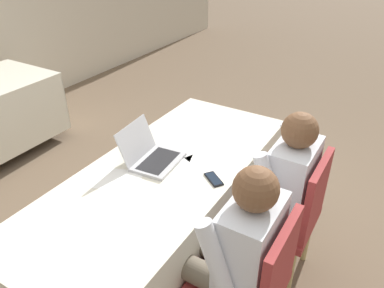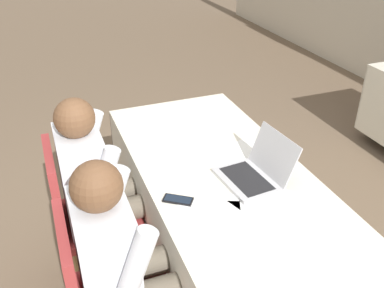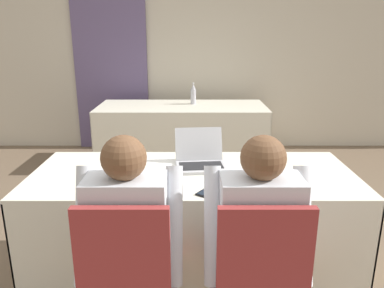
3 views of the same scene
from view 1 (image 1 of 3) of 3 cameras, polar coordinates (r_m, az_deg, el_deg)
name	(u,v)px [view 1 (image 1 of 3)]	position (r m, az deg, el deg)	size (l,w,h in m)	color
ground_plane	(166,256)	(2.75, -3.93, -16.69)	(24.00, 24.00, 0.00)	brown
conference_table_near	(163,193)	(2.37, -4.40, -7.40)	(2.04, 0.84, 0.73)	silver
laptop	(152,155)	(2.33, -6.16, -1.74)	(0.35, 0.34, 0.23)	#B7B7BC
cell_phone	(214,179)	(2.18, 3.32, -5.36)	(0.13, 0.15, 0.01)	black
paper_beside_laptop	(170,153)	(2.43, -3.30, -1.33)	(0.29, 0.35, 0.00)	white
paper_centre_table	(211,163)	(2.33, 2.96, -2.93)	(0.31, 0.36, 0.00)	white
paper_left_edge	(115,179)	(2.23, -11.60, -5.27)	(0.30, 0.35, 0.00)	white
chair_near_left	(251,283)	(1.97, 8.96, -20.20)	(0.44, 0.44, 0.90)	tan
chair_near_right	(290,213)	(2.38, 14.77, -10.15)	(0.44, 0.44, 0.90)	tan
person_checkered_shirt	(234,251)	(1.87, 6.36, -15.96)	(0.50, 0.52, 1.16)	#665B4C
person_white_shirt	(277,187)	(2.30, 12.86, -6.36)	(0.50, 0.52, 1.16)	#665B4C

